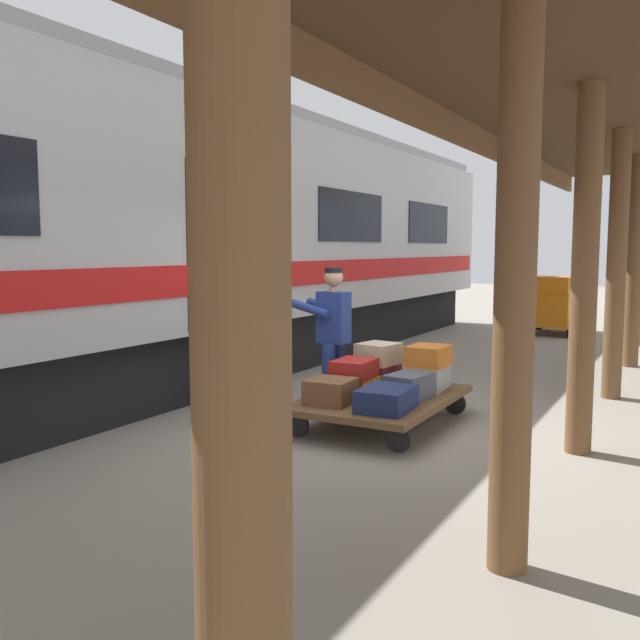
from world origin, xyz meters
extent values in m
plane|color=gray|center=(0.00, 0.00, 0.00)|extent=(60.00, 60.00, 0.00)
cylinder|color=brown|center=(-1.95, -5.42, 1.70)|extent=(0.24, 0.24, 3.40)
cylinder|color=brown|center=(-1.95, -2.71, 1.70)|extent=(0.24, 0.24, 3.40)
cylinder|color=brown|center=(-1.95, 0.00, 1.70)|extent=(0.24, 0.24, 3.40)
cylinder|color=brown|center=(-1.95, 2.71, 1.70)|extent=(0.24, 0.24, 3.40)
cylinder|color=brown|center=(-1.95, 5.42, 1.70)|extent=(0.24, 0.24, 3.40)
cube|color=#4E3520|center=(-1.95, 0.00, 3.48)|extent=(3.20, 17.05, 0.16)
cube|color=brown|center=(-0.40, 0.00, 3.25)|extent=(0.08, 17.05, 0.30)
cube|color=#B7BABF|center=(3.79, 0.00, 2.35)|extent=(3.00, 21.28, 2.90)
cube|color=black|center=(3.79, 0.00, 0.45)|extent=(2.55, 20.22, 0.90)
cube|color=#99999E|center=(3.79, 0.00, 3.90)|extent=(2.76, 20.86, 0.20)
cube|color=red|center=(2.28, 0.00, 1.55)|extent=(0.03, 20.86, 0.36)
cube|color=black|center=(2.28, -7.45, 2.45)|extent=(0.02, 2.34, 0.84)
cube|color=black|center=(2.28, -3.72, 2.45)|extent=(0.02, 2.34, 0.84)
cube|color=black|center=(2.34, 0.00, 1.95)|extent=(0.12, 1.10, 2.00)
cube|color=brown|center=(0.09, -0.03, 0.29)|extent=(1.40, 2.13, 0.07)
cylinder|color=black|center=(-0.47, 0.82, 0.13)|extent=(0.25, 0.05, 0.25)
cylinder|color=black|center=(0.65, 0.82, 0.13)|extent=(0.25, 0.05, 0.25)
cylinder|color=black|center=(-0.47, -0.88, 0.13)|extent=(0.25, 0.05, 0.25)
cylinder|color=black|center=(0.65, -0.88, 0.13)|extent=(0.25, 0.05, 0.25)
cube|color=gold|center=(0.41, -0.03, 0.41)|extent=(0.41, 0.53, 0.17)
cube|color=navy|center=(-0.22, 0.56, 0.44)|extent=(0.50, 0.66, 0.23)
cube|color=#9EA0A5|center=(-0.22, -0.61, 0.46)|extent=(0.42, 0.57, 0.27)
cube|color=maroon|center=(0.41, -0.61, 0.44)|extent=(0.43, 0.61, 0.24)
cube|color=brown|center=(0.41, 0.56, 0.45)|extent=(0.47, 0.48, 0.25)
cube|color=#4C515B|center=(-0.22, -0.03, 0.46)|extent=(0.43, 0.54, 0.27)
cube|color=beige|center=(0.38, -0.59, 0.69)|extent=(0.48, 0.50, 0.25)
cube|color=#CC6B23|center=(-0.24, -0.59, 0.71)|extent=(0.42, 0.48, 0.23)
cube|color=#AD231E|center=(0.41, 0.01, 0.60)|extent=(0.42, 0.54, 0.21)
cylinder|color=navy|center=(0.83, -0.41, 0.41)|extent=(0.16, 0.16, 0.82)
cylinder|color=navy|center=(0.85, -0.21, 0.41)|extent=(0.16, 0.16, 0.82)
cube|color=navy|center=(0.84, -0.31, 1.12)|extent=(0.38, 0.26, 0.60)
cylinder|color=tan|center=(0.84, -0.31, 1.45)|extent=(0.09, 0.09, 0.06)
sphere|color=tan|center=(0.84, -0.31, 1.59)|extent=(0.22, 0.22, 0.22)
cylinder|color=black|center=(0.84, -0.31, 1.67)|extent=(0.21, 0.21, 0.06)
cylinder|color=navy|center=(1.04, -0.50, 1.22)|extent=(0.54, 0.15, 0.21)
cylinder|color=navy|center=(1.07, -0.18, 1.22)|extent=(0.54, 0.15, 0.21)
cylinder|color=#332D28|center=(2.00, -0.17, 0.41)|extent=(0.16, 0.16, 0.82)
cylinder|color=#332D28|center=(1.91, -0.35, 0.41)|extent=(0.16, 0.16, 0.82)
cube|color=silver|center=(1.96, -0.26, 1.12)|extent=(0.42, 0.35, 0.60)
cylinder|color=tan|center=(1.96, -0.26, 1.45)|extent=(0.09, 0.09, 0.06)
sphere|color=tan|center=(1.96, -0.26, 1.59)|extent=(0.22, 0.22, 0.22)
cylinder|color=#332D28|center=(1.96, -0.26, 1.67)|extent=(0.21, 0.21, 0.06)
cylinder|color=silver|center=(1.82, -0.02, 1.22)|extent=(0.52, 0.31, 0.21)
cylinder|color=silver|center=(1.69, -0.31, 1.22)|extent=(0.52, 0.31, 0.21)
cube|color=orange|center=(-0.05, -9.33, 0.55)|extent=(1.33, 1.84, 0.70)
cube|color=orange|center=(-0.05, -8.98, 1.05)|extent=(0.99, 0.82, 0.50)
cylinder|color=black|center=(-0.50, -8.73, 0.20)|extent=(0.12, 0.40, 0.40)
cylinder|color=black|center=(0.40, -8.73, 0.20)|extent=(0.12, 0.40, 0.40)
cylinder|color=black|center=(-0.50, -9.93, 0.20)|extent=(0.12, 0.40, 0.40)
cylinder|color=black|center=(0.40, -9.93, 0.20)|extent=(0.12, 0.40, 0.40)
camera|label=1|loc=(-2.88, 6.72, 1.93)|focal=38.48mm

